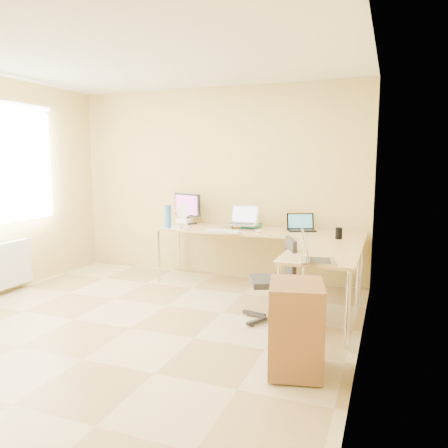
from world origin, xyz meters
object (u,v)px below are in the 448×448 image
at_px(office_chair, 271,272).
at_px(desk_return, 323,286).
at_px(monitor, 187,209).
at_px(water_bottle, 168,217).
at_px(laptop_center, 242,216).
at_px(desk_fan, 185,214).
at_px(keyboard, 224,231).
at_px(desk_main, 257,258).
at_px(laptop_return, 319,249).
at_px(laptop_black, 302,222).
at_px(mug, 180,226).
at_px(cabinet, 296,327).

bearing_deg(office_chair, desk_return, -6.41).
bearing_deg(monitor, water_bottle, -71.81).
height_order(laptop_center, water_bottle, water_bottle).
distance_m(monitor, water_bottle, 0.50).
relative_size(laptop_center, desk_fan, 1.46).
xyz_separation_m(laptop_center, keyboard, (-0.13, -0.34, -0.16)).
distance_m(desk_main, laptop_center, 0.58).
relative_size(desk_main, office_chair, 3.11).
xyz_separation_m(desk_fan, laptop_return, (2.13, -1.72, -0.01)).
distance_m(laptop_black, mug, 1.55).
bearing_deg(office_chair, keyboard, 109.84).
bearing_deg(desk_main, laptop_center, 168.19).
bearing_deg(monitor, laptop_black, 20.64).
relative_size(mug, cabinet, 0.13).
bearing_deg(keyboard, desk_fan, 156.48).
bearing_deg(office_chair, cabinet, -89.65).
xyz_separation_m(mug, cabinet, (1.89, -1.86, -0.41)).
bearing_deg(laptop_return, laptop_black, 3.87).
distance_m(desk_main, desk_fan, 1.25).
bearing_deg(laptop_return, mug, 45.98).
bearing_deg(desk_main, water_bottle, -165.20).
distance_m(office_chair, cabinet, 1.10).
xyz_separation_m(office_chair, cabinet, (0.46, -1.00, -0.14)).
relative_size(monitor, desk_fan, 1.94).
height_order(desk_return, water_bottle, water_bottle).
bearing_deg(desk_return, office_chair, -162.06).
height_order(laptop_black, keyboard, laptop_black).
height_order(desk_main, monitor, monitor).
xyz_separation_m(monitor, water_bottle, (-0.04, -0.50, -0.06)).
relative_size(keyboard, water_bottle, 1.56).
distance_m(monitor, laptop_return, 2.71).
bearing_deg(keyboard, office_chair, -36.57).
distance_m(desk_return, monitor, 2.45).
relative_size(mug, office_chair, 0.10).
bearing_deg(desk_main, keyboard, -139.88).
height_order(laptop_center, cabinet, laptop_center).
bearing_deg(laptop_return, laptop_center, 26.07).
bearing_deg(laptop_return, monitor, 38.56).
bearing_deg(monitor, keyboard, -11.19).
relative_size(monitor, laptop_black, 1.44).
bearing_deg(laptop_return, desk_fan, 39.13).
xyz_separation_m(laptop_black, laptop_return, (0.47, -1.65, 0.01)).
height_order(laptop_black, cabinet, laptop_black).
xyz_separation_m(desk_fan, office_chair, (1.61, -1.36, -0.36)).
xyz_separation_m(laptop_center, cabinet, (1.16, -2.20, -0.54)).
relative_size(laptop_center, laptop_black, 1.09).
height_order(desk_main, cabinet, desk_main).
bearing_deg(desk_fan, keyboard, -44.61).
height_order(desk_main, desk_fan, desk_fan).
relative_size(keyboard, mug, 5.48).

